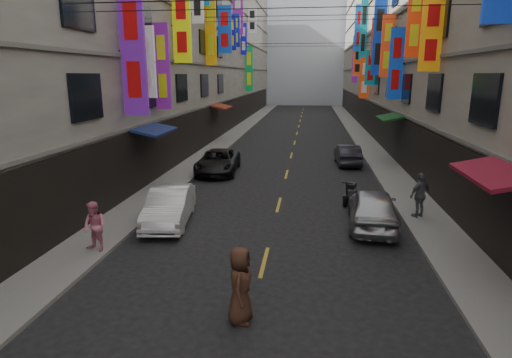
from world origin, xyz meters
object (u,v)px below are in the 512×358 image
(car_left_mid, at_px, (169,206))
(scooter_far_right, at_px, (350,193))
(car_left_far, at_px, (218,162))
(pedestrian_crossing, at_px, (240,285))
(car_right_mid, at_px, (373,208))
(car_right_far, at_px, (348,155))
(pedestrian_rfar, at_px, (420,195))
(pedestrian_lfar, at_px, (95,227))

(car_left_mid, bearing_deg, scooter_far_right, 19.17)
(car_left_far, xyz_separation_m, pedestrian_crossing, (3.80, -15.19, 0.25))
(car_left_far, height_order, pedestrian_crossing, pedestrian_crossing)
(car_left_mid, bearing_deg, car_right_mid, -3.31)
(car_right_far, distance_m, pedestrian_rfar, 10.77)
(scooter_far_right, xyz_separation_m, car_left_mid, (-7.14, -3.63, 0.25))
(car_left_far, height_order, car_right_mid, car_right_mid)
(car_left_far, height_order, car_right_far, car_left_far)
(scooter_far_right, distance_m, car_right_mid, 3.09)
(car_right_far, relative_size, pedestrian_rfar, 2.19)
(car_left_mid, relative_size, car_left_far, 0.87)
(pedestrian_crossing, bearing_deg, car_left_far, 14.57)
(car_right_far, relative_size, pedestrian_lfar, 2.43)
(car_right_far, bearing_deg, scooter_far_right, 83.52)
(car_left_mid, distance_m, car_right_mid, 7.72)
(car_left_mid, height_order, pedestrian_rfar, pedestrian_rfar)
(scooter_far_right, bearing_deg, car_right_mid, 119.97)
(pedestrian_rfar, bearing_deg, pedestrian_lfar, -12.23)
(scooter_far_right, height_order, car_right_mid, car_right_mid)
(car_right_far, distance_m, pedestrian_crossing, 19.01)
(car_left_far, distance_m, car_right_far, 8.43)
(scooter_far_right, bearing_deg, car_left_mid, 46.40)
(car_right_mid, bearing_deg, scooter_far_right, -75.32)
(car_left_far, bearing_deg, car_right_far, 20.54)
(car_right_far, xyz_separation_m, pedestrian_lfar, (-9.11, -15.37, 0.28))
(car_left_mid, relative_size, car_right_mid, 0.97)
(scooter_far_right, bearing_deg, car_right_far, -74.34)
(pedestrian_lfar, bearing_deg, car_left_mid, 85.46)
(car_right_mid, relative_size, car_right_far, 1.11)
(pedestrian_lfar, bearing_deg, car_right_mid, 41.89)
(scooter_far_right, relative_size, car_left_mid, 0.41)
(car_right_mid, bearing_deg, car_left_mid, 8.63)
(scooter_far_right, xyz_separation_m, car_right_far, (0.57, 8.62, 0.20))
(car_right_mid, bearing_deg, car_right_far, -85.88)
(pedestrian_crossing, bearing_deg, car_right_mid, -28.74)
(scooter_far_right, xyz_separation_m, pedestrian_rfar, (2.51, -1.96, 0.57))
(car_right_mid, bearing_deg, pedestrian_lfar, 26.37)
(car_right_far, bearing_deg, car_left_far, 21.16)
(car_left_far, relative_size, pedestrian_crossing, 2.63)
(scooter_far_right, distance_m, car_left_far, 8.84)
(car_left_mid, height_order, pedestrian_crossing, pedestrian_crossing)
(car_left_far, xyz_separation_m, pedestrian_lfar, (-1.40, -11.96, 0.25))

